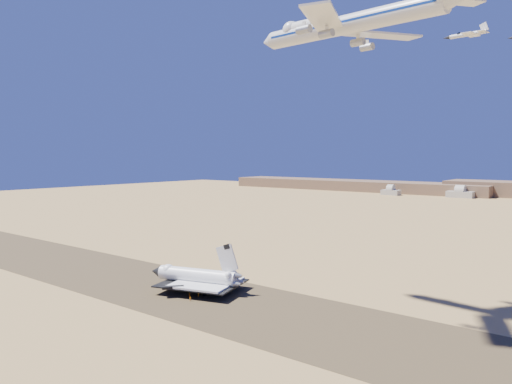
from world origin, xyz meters
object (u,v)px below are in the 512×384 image
Objects in this scene: carrier_747 at (342,25)px; crew_c at (190,295)px; crew_b at (190,299)px; shuttle at (197,277)px; chase_jet_d at (467,34)px; crew_a at (198,295)px.

carrier_747 is 39.45× the size of crew_c.
carrier_747 is 47.88× the size of crew_b.
shuttle reaches higher than crew_c.
shuttle is 131.82m from chase_jet_d.
crew_c is 135.92m from chase_jet_d.
chase_jet_d reaches higher than crew_c.
crew_a is at bearing -151.96° from carrier_747.
shuttle reaches higher than crew_a.
crew_a reaches higher than crew_b.
carrier_747 is at bearing -2.72° from shuttle.
carrier_747 is 54.06m from chase_jet_d.
shuttle is 20.11× the size of crew_c.
shuttle is at bearing 1.12° from crew_b.
crew_b is at bearing -127.49° from chase_jet_d.
crew_b is 0.10× the size of chase_jet_d.
crew_c is (-47.57, -21.04, -89.79)m from carrier_747.
chase_jet_d is (76.04, 61.25, 88.55)m from shuttle.
chase_jet_d is (23.56, 48.58, 2.77)m from carrier_747.
shuttle is 2.35× the size of chase_jet_d.
chase_jet_d is at bearing -78.31° from crew_b.
carrier_747 is at bearing -91.28° from crew_a.
crew_b is 0.82× the size of crew_c.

